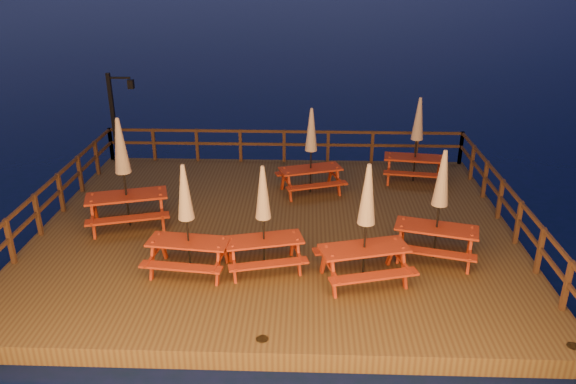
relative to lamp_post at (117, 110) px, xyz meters
name	(u,v)px	position (x,y,z in m)	size (l,w,h in m)	color
ground	(276,240)	(5.39, -4.55, -2.20)	(500.00, 500.00, 0.00)	black
deck	(276,233)	(5.39, -4.55, -2.00)	(12.00, 10.00, 0.40)	#4B3218
deck_piles	(276,250)	(5.39, -4.55, -2.50)	(11.44, 9.44, 1.40)	#392512
railing	(279,173)	(5.39, -2.77, -1.03)	(11.80, 9.75, 1.10)	#392512
lamp_post	(117,110)	(0.00, 0.00, 0.00)	(0.85, 0.18, 3.00)	black
picnic_table_0	(187,218)	(3.62, -6.83, -0.49)	(1.91, 1.63, 2.51)	#99280D
picnic_table_1	(439,204)	(9.12, -6.04, -0.43)	(2.16, 1.93, 2.62)	#99280D
picnic_table_2	(263,217)	(5.24, -6.65, -0.53)	(1.99, 1.78, 2.44)	#99280D
picnic_table_3	(417,139)	(9.44, -1.32, -0.43)	(2.02, 1.74, 2.62)	#99280D
picnic_table_4	(311,150)	(6.27, -2.31, -0.48)	(2.14, 1.94, 2.53)	#99280D
picnic_table_5	(123,172)	(1.61, -4.66, -0.31)	(2.38, 2.14, 2.86)	#99280D
picnic_table_6	(366,222)	(7.40, -7.07, -0.41)	(2.19, 1.96, 2.66)	#99280D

